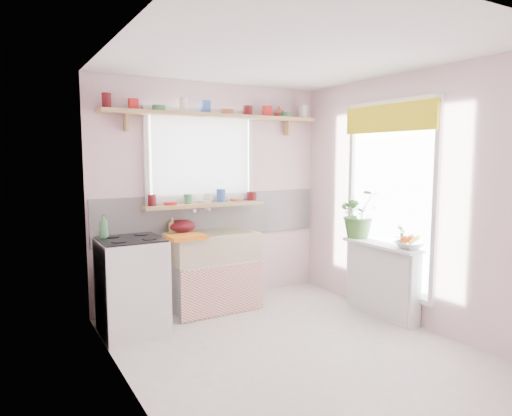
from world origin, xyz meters
TOP-DOWN VIEW (x-y plane):
  - room at (0.66, 0.86)m, footprint 3.20×3.20m
  - sink_unit at (-0.15, 1.29)m, footprint 0.95×0.65m
  - cooker at (-1.10, 1.05)m, footprint 0.58×0.58m
  - radiator_ledge at (1.30, 0.20)m, footprint 0.22×0.95m
  - windowsill at (-0.15, 1.48)m, footprint 1.40×0.22m
  - pine_shelf at (0.00, 1.47)m, footprint 2.52×0.24m
  - shelf_crockery at (-0.02, 1.47)m, footprint 2.47×0.11m
  - sill_crockery at (-0.17, 1.48)m, footprint 1.35×0.11m
  - dish_tray at (-0.53, 1.10)m, footprint 0.38×0.29m
  - colander at (-0.42, 1.50)m, footprint 0.36×0.36m
  - jade_plant at (1.33, 0.60)m, footprint 0.58×0.54m
  - fruit_bowl at (1.33, -0.12)m, footprint 0.28×0.28m
  - herb_pot at (1.33, 0.00)m, footprint 0.14×0.12m
  - soap_bottle_sink at (-0.53, 1.50)m, footprint 0.10×0.10m
  - sill_cup at (-0.08, 1.54)m, footprint 0.14×0.14m
  - sill_bowl at (0.47, 1.54)m, footprint 0.23×0.23m
  - shelf_vase at (0.86, 1.53)m, footprint 0.17×0.17m
  - cooker_bottle at (-1.31, 1.18)m, footprint 0.12×0.12m
  - fruit at (1.34, -0.12)m, footprint 0.20×0.14m

SIDE VIEW (x-z plane):
  - radiator_ledge at x=1.30m, z-range 0.01..0.78m
  - sink_unit at x=-0.15m, z-range -0.13..0.99m
  - cooker at x=-1.10m, z-range 0.00..0.92m
  - fruit_bowl at x=1.33m, z-range 0.78..0.84m
  - fruit at x=1.34m, z-range 0.82..0.92m
  - dish_tray at x=-0.53m, z-range 0.85..0.89m
  - herb_pot at x=1.33m, z-range 0.78..1.00m
  - colander at x=-0.42m, z-range 0.85..0.99m
  - soap_bottle_sink at x=-0.53m, z-range 0.85..1.02m
  - cooker_bottle at x=-1.31m, z-range 0.92..1.14m
  - jade_plant at x=1.33m, z-range 0.78..1.31m
  - windowsill at x=-0.15m, z-range 1.12..1.16m
  - sill_bowl at x=0.47m, z-range 1.16..1.21m
  - sill_cup at x=-0.08m, z-range 1.16..1.26m
  - sill_crockery at x=-0.17m, z-range 1.16..1.28m
  - room at x=0.66m, z-range -0.23..2.97m
  - pine_shelf at x=0.00m, z-range 2.10..2.14m
  - shelf_crockery at x=-0.02m, z-range 2.13..2.25m
  - shelf_vase at x=0.86m, z-range 2.14..2.28m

